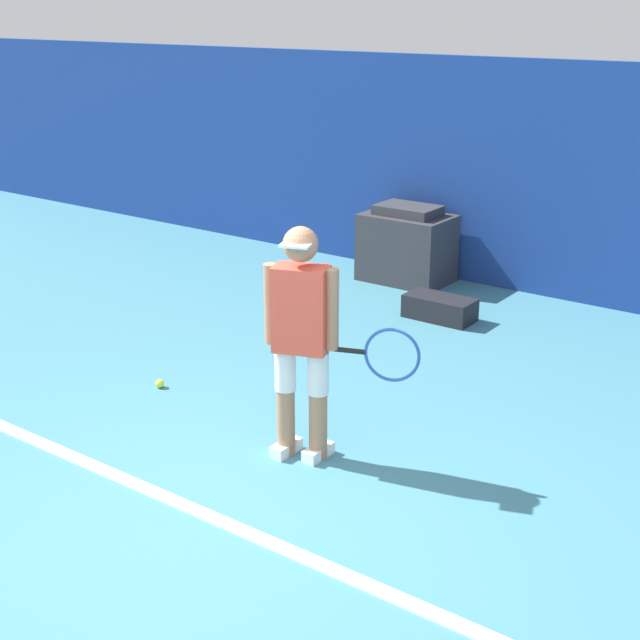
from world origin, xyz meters
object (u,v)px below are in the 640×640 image
(equipment_bag, at_px, (440,308))
(tennis_player, at_px, (304,335))
(covered_chair, at_px, (407,246))
(tennis_ball, at_px, (160,384))

(equipment_bag, bearing_deg, tennis_player, -78.38)
(covered_chair, xyz_separation_m, equipment_bag, (0.90, -0.88, -0.28))
(covered_chair, height_order, equipment_bag, covered_chair)
(tennis_player, bearing_deg, equipment_bag, 81.46)
(tennis_player, bearing_deg, covered_chair, 91.39)
(tennis_ball, bearing_deg, tennis_player, -7.83)
(tennis_player, distance_m, equipment_bag, 3.05)
(tennis_ball, distance_m, covered_chair, 3.58)
(tennis_ball, bearing_deg, equipment_bag, 70.02)
(tennis_player, xyz_separation_m, tennis_ball, (-1.57, 0.22, -0.82))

